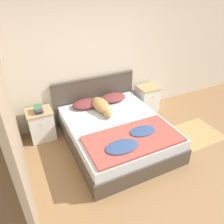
{
  "coord_description": "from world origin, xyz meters",
  "views": [
    {
      "loc": [
        -1.55,
        -1.86,
        2.69
      ],
      "look_at": [
        -0.05,
        1.22,
        0.59
      ],
      "focal_mm": 35.0,
      "sensor_mm": 36.0,
      "label": 1
    }
  ],
  "objects": [
    {
      "name": "nightstand_right",
      "position": [
        1.16,
        1.83,
        0.3
      ],
      "size": [
        0.47,
        0.42,
        0.6
      ],
      "color": "white",
      "rests_on": "ground_plane"
    },
    {
      "name": "pillow_left",
      "position": [
        -0.35,
        1.79,
        0.55
      ],
      "size": [
        0.56,
        0.38,
        0.12
      ],
      "color": "brown",
      "rests_on": "bed"
    },
    {
      "name": "rug",
      "position": [
        1.5,
        0.6,
        0.0
      ],
      "size": [
        1.01,
        0.81,
        0.0
      ],
      "color": "tan",
      "rests_on": "ground_plane"
    },
    {
      "name": "book_stack",
      "position": [
        -1.27,
        1.8,
        0.65
      ],
      "size": [
        0.16,
        0.23,
        0.11
      ],
      "color": "#285689",
      "rests_on": "nightstand_left"
    },
    {
      "name": "quilt",
      "position": [
        -0.07,
        0.45,
        0.52
      ],
      "size": [
        1.52,
        0.8,
        0.08
      ],
      "color": "#BC4C42",
      "rests_on": "bed"
    },
    {
      "name": "wall_side_left",
      "position": [
        -1.7,
        1.05,
        1.27
      ],
      "size": [
        0.06,
        3.1,
        2.55
      ],
      "color": "gray",
      "rests_on": "ground_plane"
    },
    {
      "name": "dog",
      "position": [
        -0.13,
        1.53,
        0.58
      ],
      "size": [
        0.29,
        0.83,
        0.2
      ],
      "color": "tan",
      "rests_on": "bed"
    },
    {
      "name": "wall_back",
      "position": [
        0.0,
        2.13,
        1.27
      ],
      "size": [
        9.0,
        0.06,
        2.55
      ],
      "color": "beige",
      "rests_on": "ground_plane"
    },
    {
      "name": "headboard",
      "position": [
        -0.05,
        2.06,
        0.51
      ],
      "size": [
        1.79,
        0.06,
        0.98
      ],
      "color": "#4C4238",
      "rests_on": "ground_plane"
    },
    {
      "name": "ground_plane",
      "position": [
        0.0,
        0.0,
        0.0
      ],
      "size": [
        16.0,
        16.0,
        0.0
      ],
      "primitive_type": "plane",
      "color": "#997047"
    },
    {
      "name": "nightstand_left",
      "position": [
        -1.27,
        1.83,
        0.3
      ],
      "size": [
        0.47,
        0.42,
        0.6
      ],
      "color": "white",
      "rests_on": "ground_plane"
    },
    {
      "name": "pillow_right",
      "position": [
        0.24,
        1.79,
        0.55
      ],
      "size": [
        0.56,
        0.38,
        0.12
      ],
      "color": "brown",
      "rests_on": "bed"
    },
    {
      "name": "bed",
      "position": [
        -0.05,
        1.02,
        0.24
      ],
      "size": [
        1.71,
        2.03,
        0.49
      ],
      "color": "#4C4238",
      "rests_on": "ground_plane"
    }
  ]
}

